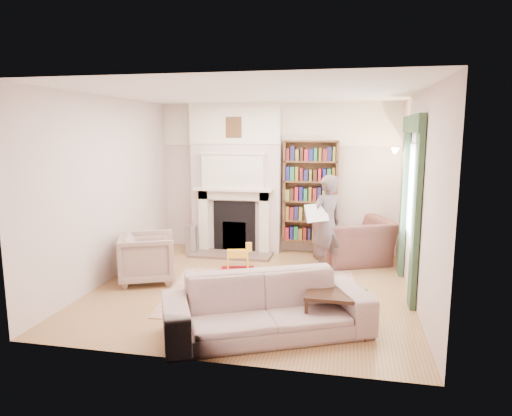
% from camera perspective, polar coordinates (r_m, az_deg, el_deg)
% --- Properties ---
extents(floor, '(4.50, 4.50, 0.00)m').
position_cam_1_polar(floor, '(6.84, -0.43, -9.89)').
color(floor, olive).
rests_on(floor, ground).
extents(ceiling, '(4.50, 4.50, 0.00)m').
position_cam_1_polar(ceiling, '(6.47, -0.46, 14.19)').
color(ceiling, white).
rests_on(ceiling, wall_back).
extents(wall_back, '(4.50, 0.00, 4.50)m').
position_cam_1_polar(wall_back, '(8.71, 2.65, 3.76)').
color(wall_back, beige).
rests_on(wall_back, floor).
extents(wall_front, '(4.50, 0.00, 4.50)m').
position_cam_1_polar(wall_front, '(4.36, -6.61, -2.10)').
color(wall_front, beige).
rests_on(wall_front, floor).
extents(wall_left, '(0.00, 4.50, 4.50)m').
position_cam_1_polar(wall_left, '(7.31, -17.97, 2.20)').
color(wall_left, beige).
rests_on(wall_left, floor).
extents(wall_right, '(0.00, 4.50, 4.50)m').
position_cam_1_polar(wall_right, '(6.43, 19.57, 1.17)').
color(wall_right, beige).
rests_on(wall_right, floor).
extents(fireplace, '(1.70, 0.58, 2.80)m').
position_cam_1_polar(fireplace, '(8.66, -2.48, 3.65)').
color(fireplace, beige).
rests_on(fireplace, floor).
extents(bookcase, '(1.00, 0.24, 1.85)m').
position_cam_1_polar(bookcase, '(8.53, 6.82, 2.06)').
color(bookcase, brown).
rests_on(bookcase, floor).
extents(window, '(0.02, 0.90, 1.30)m').
position_cam_1_polar(window, '(6.82, 19.01, 2.07)').
color(window, silver).
rests_on(window, wall_right).
extents(curtain_left, '(0.07, 0.32, 2.40)m').
position_cam_1_polar(curtain_left, '(6.16, 19.38, -1.05)').
color(curtain_left, '#2A4029').
rests_on(curtain_left, floor).
extents(curtain_right, '(0.07, 0.32, 2.40)m').
position_cam_1_polar(curtain_right, '(7.53, 17.98, 0.87)').
color(curtain_right, '#2A4029').
rests_on(curtain_right, floor).
extents(pelmet, '(0.09, 1.70, 0.24)m').
position_cam_1_polar(pelmet, '(6.76, 19.06, 9.92)').
color(pelmet, '#2A4029').
rests_on(pelmet, wall_right).
extents(wall_sconce, '(0.20, 0.24, 0.24)m').
position_cam_1_polar(wall_sconce, '(7.85, 16.69, 6.40)').
color(wall_sconce, gold).
rests_on(wall_sconce, wall_right).
extents(rug, '(3.01, 2.46, 0.01)m').
position_cam_1_polar(rug, '(6.66, 0.99, -10.39)').
color(rug, beige).
rests_on(rug, floor).
extents(armchair_reading, '(1.52, 1.44, 0.78)m').
position_cam_1_polar(armchair_reading, '(8.13, 12.12, -4.09)').
color(armchair_reading, '#4B2E28').
rests_on(armchair_reading, floor).
extents(armchair_left, '(1.06, 1.05, 0.74)m').
position_cam_1_polar(armchair_left, '(7.21, -13.41, -6.05)').
color(armchair_left, '#B4AC94').
rests_on(armchair_left, floor).
extents(sofa, '(2.47, 1.78, 0.67)m').
position_cam_1_polar(sofa, '(5.24, 1.37, -12.16)').
color(sofa, '#C0AF9F').
rests_on(sofa, floor).
extents(man_reading, '(0.69, 0.67, 1.60)m').
position_cam_1_polar(man_reading, '(7.47, 8.81, -1.98)').
color(man_reading, '#524341').
rests_on(man_reading, floor).
extents(newspaper, '(0.39, 0.36, 0.28)m').
position_cam_1_polar(newspaper, '(7.24, 7.59, -0.60)').
color(newspaper, silver).
rests_on(newspaper, man_reading).
extents(coffee_table, '(0.71, 0.46, 0.45)m').
position_cam_1_polar(coffee_table, '(5.45, 9.96, -12.70)').
color(coffee_table, '#321F11').
rests_on(coffee_table, floor).
extents(paraffin_heater, '(0.30, 0.30, 0.55)m').
position_cam_1_polar(paraffin_heater, '(8.62, -8.07, -3.97)').
color(paraffin_heater, '#A2A3A9').
rests_on(paraffin_heater, floor).
extents(rocking_horse, '(0.58, 0.35, 0.47)m').
position_cam_1_polar(rocking_horse, '(7.55, -2.30, -6.12)').
color(rocking_horse, yellow).
rests_on(rocking_horse, rug).
extents(board_game, '(0.43, 0.43, 0.03)m').
position_cam_1_polar(board_game, '(6.46, -5.21, -10.87)').
color(board_game, '#EBD553').
rests_on(board_game, rug).
extents(game_box_lid, '(0.34, 0.25, 0.05)m').
position_cam_1_polar(game_box_lid, '(7.31, -2.52, -8.29)').
color(game_box_lid, '#B31420').
rests_on(game_box_lid, rug).
extents(comic_annuals, '(0.84, 0.60, 0.02)m').
position_cam_1_polar(comic_annuals, '(6.35, 1.24, -11.25)').
color(comic_annuals, red).
rests_on(comic_annuals, rug).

